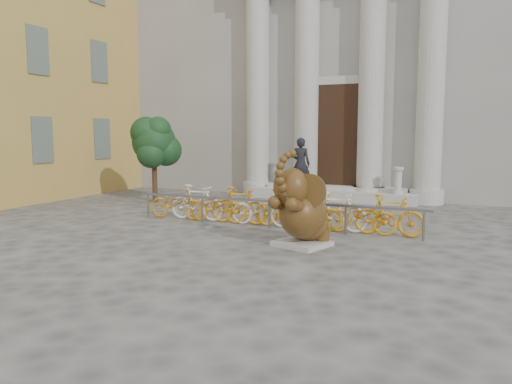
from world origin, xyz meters
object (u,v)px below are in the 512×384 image
at_px(bike_rack, 273,208).
at_px(tree, 154,143).
at_px(pedestrian, 301,164).
at_px(elephant_statue, 301,211).

distance_m(bike_rack, tree, 6.29).
distance_m(bike_rack, pedestrian, 5.49).
distance_m(elephant_statue, tree, 8.34).
xyz_separation_m(elephant_statue, pedestrian, (-2.48, 7.19, 0.55)).
xyz_separation_m(elephant_statue, bike_rack, (-1.43, 1.86, -0.26)).
height_order(elephant_statue, pedestrian, pedestrian).
bearing_deg(elephant_statue, bike_rack, 145.80).
distance_m(tree, pedestrian, 5.30).
relative_size(elephant_statue, bike_rack, 0.26).
relative_size(elephant_statue, pedestrian, 1.10).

